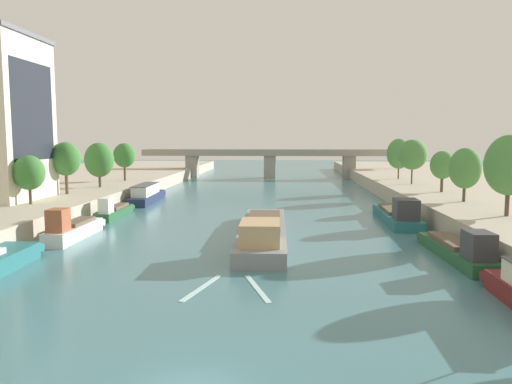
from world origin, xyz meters
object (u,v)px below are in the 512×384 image
object	(u,v)px
moored_boat_left_midway	(114,211)
tree_left_distant	(99,160)
bridge_far	(270,160)
moored_boat_right_gap_after	(398,214)
moored_boat_right_end	(459,249)
tree_left_past_mid	(66,159)
tree_left_by_lamp	(124,155)
tree_right_second	(509,165)
tree_right_nearest	(412,155)
tree_right_far	(465,168)
tree_right_by_lamp	(399,154)
tree_left_second	(29,173)
barge_midriver	(263,231)
moored_boat_left_downstream	(73,229)
moored_boat_left_end	(147,194)
tree_right_midway	(442,165)

from	to	relation	value
moored_boat_left_midway	tree_left_distant	xyz separation A→B (m)	(-6.96, 13.80, 5.58)
bridge_far	moored_boat_right_gap_after	bearing A→B (deg)	-75.38
moored_boat_right_end	tree_left_past_mid	world-z (taller)	tree_left_past_mid
tree_left_by_lamp	bridge_far	world-z (taller)	tree_left_by_lamp
moored_boat_right_end	tree_right_second	bearing A→B (deg)	49.07
tree_right_second	tree_right_nearest	xyz separation A→B (m)	(-0.71, 32.68, -0.10)
moored_boat_right_gap_after	tree_right_far	world-z (taller)	tree_right_far
moored_boat_left_midway	tree_right_by_lamp	size ratio (longest dim) A/B	1.45
moored_boat_right_gap_after	tree_left_past_mid	xyz separation A→B (m)	(-41.72, 6.38, 6.00)
moored_boat_right_end	tree_left_second	distance (m)	44.82
barge_midriver	moored_boat_left_downstream	bearing A→B (deg)	-179.35
moored_boat_right_end	bridge_far	world-z (taller)	bridge_far
moored_boat_right_gap_after	tree_left_distant	world-z (taller)	tree_left_distant
tree_right_second	tree_right_far	distance (m)	10.79
moored_boat_right_gap_after	tree_left_past_mid	distance (m)	42.63
moored_boat_left_end	tree_left_past_mid	distance (m)	14.01
moored_boat_left_end	tree_right_by_lamp	xyz separation A→B (m)	(41.37, 16.85, 5.72)
tree_left_distant	tree_right_far	size ratio (longest dim) A/B	1.07
barge_midriver	tree_right_midway	xyz separation A→B (m)	(23.56, 22.81, 5.07)
tree_right_midway	tree_right_by_lamp	distance (m)	21.52
tree_left_second	bridge_far	distance (m)	71.66
barge_midriver	tree_right_second	world-z (taller)	tree_right_second
tree_left_by_lamp	tree_right_second	distance (m)	61.04
moored_boat_left_midway	tree_right_second	bearing A→B (deg)	-14.99
tree_left_past_mid	barge_midriver	bearing A→B (deg)	-33.05
moored_boat_left_end	tree_left_by_lamp	distance (m)	14.00
tree_right_nearest	bridge_far	size ratio (longest dim) A/B	0.11
tree_right_far	tree_right_by_lamp	bearing A→B (deg)	90.69
moored_boat_right_end	tree_right_by_lamp	bearing A→B (deg)	82.60
moored_boat_right_gap_after	tree_left_by_lamp	bearing A→B (deg)	146.16
moored_boat_left_end	tree_left_second	xyz separation A→B (m)	(-7.54, -20.08, 4.68)
tree_left_second	tree_left_by_lamp	world-z (taller)	tree_left_by_lamp
tree_right_nearest	moored_boat_right_end	bearing A→B (deg)	-99.01
moored_boat_left_end	moored_boat_right_end	xyz separation A→B (m)	(34.75, -34.08, -0.28)
bridge_far	tree_right_midway	bearing A→B (deg)	-64.12
barge_midriver	moored_boat_right_gap_after	world-z (taller)	moored_boat_right_gap_after
moored_boat_right_end	bridge_far	bearing A→B (deg)	102.13
barge_midriver	tree_left_second	xyz separation A→B (m)	(-26.40, 7.36, 4.89)
barge_midriver	tree_right_nearest	distance (m)	41.46
tree_right_second	tree_right_midway	size ratio (longest dim) A/B	1.37
moored_boat_left_end	barge_midriver	bearing A→B (deg)	-55.50
moored_boat_left_midway	bridge_far	distance (m)	64.13
moored_boat_right_end	tree_right_midway	bearing A→B (deg)	75.42
moored_boat_left_end	bridge_far	world-z (taller)	bridge_far
tree_left_by_lamp	tree_right_nearest	distance (m)	48.28
moored_boat_left_downstream	bridge_far	bearing A→B (deg)	77.36
tree_right_second	tree_right_far	xyz separation A→B (m)	(-0.21, 10.74, -0.95)
moored_boat_left_end	bridge_far	bearing A→B (deg)	69.84
moored_boat_left_end	tree_right_midway	distance (m)	42.94
tree_left_distant	tree_right_midway	bearing A→B (deg)	-4.50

